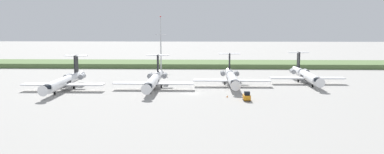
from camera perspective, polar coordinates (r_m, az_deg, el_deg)
The scene contains 9 objects.
ground_plane at distance 136.32m, azimuth 0.24°, elevation -0.11°, with size 500.00×500.00×0.00m, color #9E9B96.
grass_berm at distance 171.21m, azimuth 0.53°, elevation 1.87°, with size 320.00×20.00×1.94m, color #597542.
regional_jet_nearest at distance 117.23m, azimuth -17.81°, elevation -0.57°, with size 22.81×31.00×9.00m.
regional_jet_second at distance 114.25m, azimuth -5.48°, elevation -0.43°, with size 22.81×31.00×9.00m.
regional_jet_third at distance 119.85m, azimuth 5.70°, elevation -0.04°, with size 22.81×31.00×9.00m.
regional_jet_fourth at distance 129.26m, azimuth 16.05°, elevation 0.27°, with size 22.81×31.00×9.00m.
antenna_mast at distance 159.17m, azimuth -4.50°, elevation 4.25°, with size 4.40×0.50×21.40m.
baggage_tug at distance 97.92m, azimuth 7.87°, elevation -2.79°, with size 1.72×3.20×2.30m.
safety_cone_front_marker at distance 101.67m, azimuth 5.09°, elevation -2.77°, with size 0.44×0.44×0.55m, color orange.
Camera 1 is at (3.35, -104.93, 19.14)m, focal length 37.10 mm.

